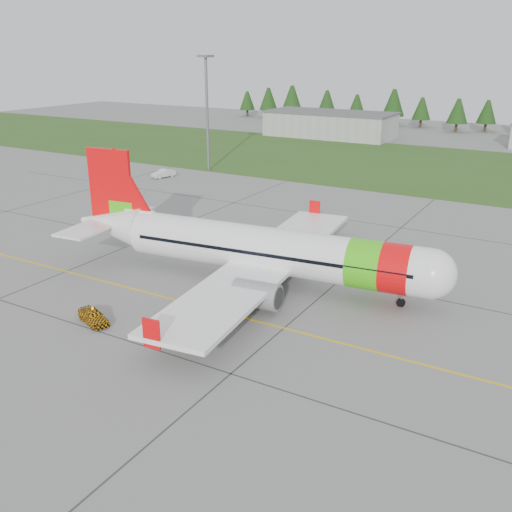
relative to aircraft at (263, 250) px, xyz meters
The scene contains 9 objects.
ground 16.24m from the aircraft, 103.81° to the right, with size 320.00×320.00×0.00m, color gray.
aircraft is the anchor object (origin of this frame).
follow_me_car 16.52m from the aircraft, 118.31° to the right, with size 1.45×1.23×3.61m, color #FBAA0D.
service_van 51.41m from the aircraft, 139.54° to the left, with size 1.55×1.47×4.45m, color silver.
grass_strip 66.77m from the aircraft, 93.26° to the left, with size 320.00×50.00×0.03m, color #30561E.
taxi_guideline 9.00m from the aircraft, 117.06° to the right, with size 120.00×0.25×0.02m, color gold.
hangar_west 100.44m from the aircraft, 109.66° to the left, with size 32.00×14.00×6.00m, color #A8A8A3.
floodlight_mast 56.01m from the aircraft, 130.05° to the left, with size 0.50×0.50×20.00m, color slate.
treeline 122.65m from the aircraft, 91.77° to the left, with size 160.00×8.00×10.00m, color #1C3F14, non-canonical shape.
Camera 1 is at (28.87, -28.89, 21.22)m, focal length 40.00 mm.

